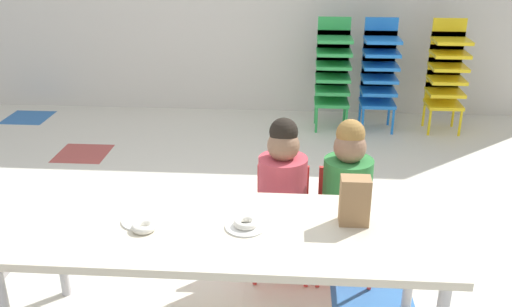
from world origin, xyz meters
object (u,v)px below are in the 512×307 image
at_px(donut_powdered_on_plate, 246,223).
at_px(craft_table, 224,237).
at_px(seated_child_near_camera, 283,184).
at_px(seated_child_middle_seat, 347,186).
at_px(kid_chair_yellow_stack, 447,70).
at_px(kid_chair_blue_stack, 379,69).
at_px(paper_plate_near_edge, 246,227).
at_px(paper_bag_brown, 355,201).
at_px(kid_chair_green_stack, 333,69).
at_px(donut_powdered_loose, 144,227).
at_px(paper_plate_center_table, 142,221).

bearing_deg(donut_powdered_on_plate, craft_table, -177.83).
distance_m(seated_child_near_camera, donut_powdered_on_plate, 0.60).
xyz_separation_m(seated_child_middle_seat, kid_chair_yellow_stack, (1.11, 2.49, 0.02)).
bearing_deg(kid_chair_blue_stack, donut_powdered_on_plate, -107.72).
bearing_deg(paper_plate_near_edge, paper_bag_brown, 8.88).
bearing_deg(kid_chair_green_stack, donut_powdered_loose, -107.55).
relative_size(kid_chair_green_stack, paper_plate_near_edge, 5.78).
xyz_separation_m(kid_chair_green_stack, donut_powdered_on_plate, (-0.55, -3.07, 0.06)).
height_order(craft_table, kid_chair_yellow_stack, kid_chair_yellow_stack).
relative_size(craft_table, seated_child_near_camera, 2.13).
distance_m(seated_child_middle_seat, kid_chair_yellow_stack, 2.73).
height_order(kid_chair_green_stack, kid_chair_yellow_stack, same).
bearing_deg(paper_plate_center_table, kid_chair_blue_stack, 64.60).
distance_m(kid_chair_yellow_stack, donut_powdered_loose, 3.73).
relative_size(seated_child_near_camera, donut_powdered_loose, 8.43).
height_order(paper_plate_near_edge, donut_powdered_on_plate, donut_powdered_on_plate).
bearing_deg(craft_table, donut_powdered_on_plate, 2.17).
bearing_deg(paper_bag_brown, donut_powdered_on_plate, -171.12).
distance_m(craft_table, seated_child_middle_seat, 0.82).
bearing_deg(paper_plate_center_table, kid_chair_green_stack, 71.57).
bearing_deg(kid_chair_yellow_stack, seated_child_middle_seat, -113.92).
xyz_separation_m(craft_table, kid_chair_green_stack, (0.65, 3.07, 0.01)).
xyz_separation_m(kid_chair_green_stack, paper_plate_near_edge, (-0.55, -3.07, 0.04)).
distance_m(craft_table, paper_bag_brown, 0.60).
bearing_deg(paper_plate_near_edge, kid_chair_blue_stack, 72.28).
distance_m(seated_child_near_camera, seated_child_middle_seat, 0.34).
bearing_deg(kid_chair_yellow_stack, kid_chair_blue_stack, 180.00).
xyz_separation_m(kid_chair_green_stack, paper_bag_brown, (-0.08, -2.99, 0.15)).
xyz_separation_m(seated_child_near_camera, paper_bag_brown, (0.33, -0.50, 0.17)).
bearing_deg(kid_chair_yellow_stack, donut_powdered_on_plate, -117.48).
height_order(seated_child_middle_seat, donut_powdered_on_plate, seated_child_middle_seat).
height_order(kid_chair_green_stack, paper_bag_brown, kid_chair_green_stack).
xyz_separation_m(kid_chair_yellow_stack, paper_bag_brown, (-1.12, -2.99, 0.15)).
bearing_deg(kid_chair_blue_stack, kid_chair_yellow_stack, 0.00).
bearing_deg(paper_bag_brown, kid_chair_yellow_stack, 69.45).
xyz_separation_m(paper_bag_brown, paper_plate_center_table, (-0.94, -0.05, -0.11)).
distance_m(kid_chair_yellow_stack, paper_plate_center_table, 3.68).
relative_size(craft_table, donut_powdered_on_plate, 18.05).
height_order(kid_chair_blue_stack, donut_powdered_on_plate, kid_chair_blue_stack).
xyz_separation_m(craft_table, donut_powdered_loose, (-0.34, -0.05, 0.07)).
distance_m(kid_chair_green_stack, paper_bag_brown, 3.00).
xyz_separation_m(seated_child_near_camera, donut_powdered_loose, (-0.59, -0.63, 0.07)).
relative_size(seated_child_middle_seat, donut_powdered_loose, 8.43).
bearing_deg(donut_powdered_on_plate, kid_chair_blue_stack, 72.28).
relative_size(craft_table, paper_plate_near_edge, 10.87).
bearing_deg(kid_chair_blue_stack, kid_chair_green_stack, 180.00).
xyz_separation_m(kid_chair_blue_stack, donut_powdered_on_plate, (-0.98, -3.07, 0.06)).
bearing_deg(seated_child_near_camera, donut_powdered_loose, -132.97).
relative_size(craft_table, paper_bag_brown, 8.90).
distance_m(kid_chair_blue_stack, paper_plate_center_table, 3.38).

